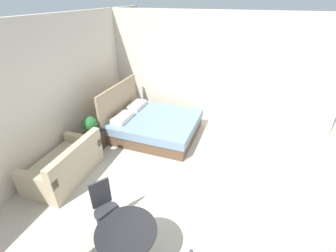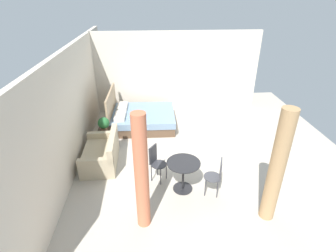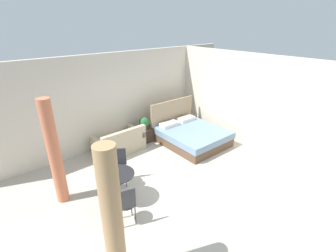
{
  "view_description": "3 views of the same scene",
  "coord_description": "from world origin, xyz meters",
  "px_view_note": "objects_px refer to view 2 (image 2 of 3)",
  "views": [
    {
      "loc": [
        -3.24,
        -0.74,
        3.19
      ],
      "look_at": [
        0.66,
        0.59,
        0.85
      ],
      "focal_mm": 24.91,
      "sensor_mm": 36.0,
      "label": 1
    },
    {
      "loc": [
        -6.33,
        1.0,
        4.07
      ],
      "look_at": [
        -0.19,
        0.54,
        0.86
      ],
      "focal_mm": 27.82,
      "sensor_mm": 36.0,
      "label": 2
    },
    {
      "loc": [
        -3.69,
        -3.69,
        3.72
      ],
      "look_at": [
        0.14,
        0.8,
        1.16
      ],
      "focal_mm": 26.04,
      "sensor_mm": 36.0,
      "label": 3
    }
  ],
  "objects_px": {
    "balcony_table": "(183,171)",
    "nightstand": "(106,136)",
    "potted_plant": "(104,123)",
    "cafe_chair_near_couch": "(216,174)",
    "cafe_chair_near_window": "(156,160)",
    "bed": "(141,118)",
    "couch": "(102,154)"
  },
  "relations": [
    {
      "from": "cafe_chair_near_couch",
      "to": "cafe_chair_near_window",
      "type": "bearing_deg",
      "value": 64.8
    },
    {
      "from": "nightstand",
      "to": "balcony_table",
      "type": "bearing_deg",
      "value": -137.75
    },
    {
      "from": "potted_plant",
      "to": "cafe_chair_near_window",
      "type": "distance_m",
      "value": 2.25
    },
    {
      "from": "nightstand",
      "to": "cafe_chair_near_window",
      "type": "xyz_separation_m",
      "value": [
        -1.83,
        -1.44,
        0.31
      ]
    },
    {
      "from": "potted_plant",
      "to": "balcony_table",
      "type": "xyz_separation_m",
      "value": [
        -2.14,
        -2.03,
        -0.17
      ]
    },
    {
      "from": "nightstand",
      "to": "balcony_table",
      "type": "distance_m",
      "value": 3.04
    },
    {
      "from": "nightstand",
      "to": "cafe_chair_near_couch",
      "type": "xyz_separation_m",
      "value": [
        -2.44,
        -2.74,
        0.31
      ]
    },
    {
      "from": "couch",
      "to": "nightstand",
      "type": "distance_m",
      "value": 1.06
    },
    {
      "from": "couch",
      "to": "nightstand",
      "type": "bearing_deg",
      "value": 2.8
    },
    {
      "from": "bed",
      "to": "potted_plant",
      "type": "bearing_deg",
      "value": 137.82
    },
    {
      "from": "cafe_chair_near_couch",
      "to": "bed",
      "type": "bearing_deg",
      "value": 26.26
    },
    {
      "from": "cafe_chair_near_window",
      "to": "potted_plant",
      "type": "bearing_deg",
      "value": 39.73
    },
    {
      "from": "potted_plant",
      "to": "cafe_chair_near_couch",
      "type": "distance_m",
      "value": 3.6
    },
    {
      "from": "bed",
      "to": "nightstand",
      "type": "distance_m",
      "value": 1.45
    },
    {
      "from": "nightstand",
      "to": "potted_plant",
      "type": "distance_m",
      "value": 0.47
    },
    {
      "from": "balcony_table",
      "to": "nightstand",
      "type": "bearing_deg",
      "value": 42.25
    },
    {
      "from": "potted_plant",
      "to": "cafe_chair_near_couch",
      "type": "bearing_deg",
      "value": -130.54
    },
    {
      "from": "bed",
      "to": "balcony_table",
      "type": "distance_m",
      "value": 3.43
    },
    {
      "from": "couch",
      "to": "cafe_chair_near_window",
      "type": "height_order",
      "value": "cafe_chair_near_window"
    },
    {
      "from": "nightstand",
      "to": "cafe_chair_near_couch",
      "type": "relative_size",
      "value": 0.61
    },
    {
      "from": "nightstand",
      "to": "potted_plant",
      "type": "height_order",
      "value": "potted_plant"
    },
    {
      "from": "couch",
      "to": "balcony_table",
      "type": "relative_size",
      "value": 1.96
    },
    {
      "from": "nightstand",
      "to": "potted_plant",
      "type": "relative_size",
      "value": 1.3
    },
    {
      "from": "cafe_chair_near_window",
      "to": "cafe_chair_near_couch",
      "type": "height_order",
      "value": "cafe_chair_near_window"
    },
    {
      "from": "balcony_table",
      "to": "cafe_chair_near_window",
      "type": "distance_m",
      "value": 0.73
    },
    {
      "from": "nightstand",
      "to": "balcony_table",
      "type": "height_order",
      "value": "balcony_table"
    },
    {
      "from": "bed",
      "to": "couch",
      "type": "bearing_deg",
      "value": 154.99
    },
    {
      "from": "bed",
      "to": "potted_plant",
      "type": "height_order",
      "value": "bed"
    },
    {
      "from": "balcony_table",
      "to": "cafe_chair_near_window",
      "type": "height_order",
      "value": "cafe_chair_near_window"
    },
    {
      "from": "balcony_table",
      "to": "potted_plant",
      "type": "bearing_deg",
      "value": 43.53
    },
    {
      "from": "couch",
      "to": "cafe_chair_near_couch",
      "type": "distance_m",
      "value": 3.03
    },
    {
      "from": "potted_plant",
      "to": "balcony_table",
      "type": "height_order",
      "value": "potted_plant"
    }
  ]
}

